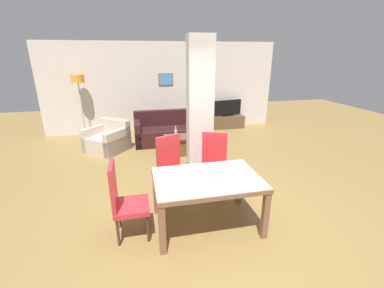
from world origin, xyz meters
The scene contains 14 objects.
ground_plane centered at (0.00, 0.00, 0.00)m, with size 18.00×18.00×0.00m, color olive.
back_wall centered at (0.00, 5.08, 1.35)m, with size 7.20×0.09×2.70m.
divider_pillar centered at (0.33, 1.75, 1.35)m, with size 0.49×0.30×2.70m.
dining_table centered at (0.00, 0.00, 0.60)m, with size 1.46×0.99×0.76m.
dining_chair_far_right centered at (0.36, 0.88, 0.57)m, with size 0.60×0.60×1.08m.
dining_chair_far_left centered at (-0.36, 0.88, 0.57)m, with size 0.60×0.60×1.08m.
dining_chair_head_left centered at (-1.13, 0.00, 0.57)m, with size 0.46×0.46×1.08m.
sofa centered at (-0.03, 3.79, 0.29)m, with size 1.89×0.87×0.85m.
armchair centered at (-1.65, 3.46, 0.27)m, with size 1.22×1.21×0.76m.
coffee_table centered at (0.03, 2.82, 0.23)m, with size 0.61×0.52×0.45m.
bottle centered at (-0.01, 2.72, 0.57)m, with size 0.07×0.07×0.29m.
tv_stand centered at (2.05, 4.80, 0.21)m, with size 1.09×0.40×0.41m.
tv_screen centered at (2.05, 4.80, 0.66)m, with size 0.95×0.26×0.52m.
floor_lamp centered at (-2.40, 4.70, 1.54)m, with size 0.34×0.34×1.82m.
Camera 1 is at (-0.88, -3.04, 2.37)m, focal length 24.00 mm.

